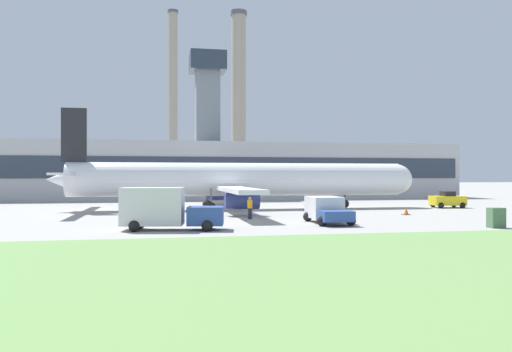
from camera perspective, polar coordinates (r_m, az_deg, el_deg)
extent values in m
plane|color=#999691|center=(45.75, -3.03, -4.25)|extent=(400.00, 400.00, 0.00)
cube|color=#668E4C|center=(11.24, 24.96, -17.35)|extent=(240.00, 37.00, 0.06)
cube|color=#B2B2B7|center=(77.84, -6.32, 0.56)|extent=(78.51, 15.89, 8.31)
cube|color=#2D3847|center=(69.88, -5.79, 0.97)|extent=(76.94, 0.16, 2.99)
cube|color=slate|center=(78.19, -5.58, 4.70)|extent=(3.66, 3.66, 19.59)
cube|color=#283342|center=(79.91, -5.58, 12.77)|extent=(5.49, 5.49, 2.93)
cylinder|color=gray|center=(111.96, -9.47, 8.31)|extent=(2.01, 2.01, 39.17)
cylinder|color=#4C4C51|center=(116.51, -9.47, 18.03)|extent=(2.31, 2.31, 0.60)
cylinder|color=gray|center=(108.17, -1.99, 8.27)|extent=(3.05, 3.05, 37.91)
cylinder|color=#4C4C51|center=(112.62, -1.99, 18.09)|extent=(3.51, 3.51, 0.92)
cylinder|color=white|center=(50.71, -1.60, -0.38)|extent=(33.98, 3.34, 3.34)
sphere|color=white|center=(56.04, 15.81, -0.35)|extent=(3.17, 3.17, 3.17)
cone|color=white|center=(50.80, -20.87, -0.38)|extent=(3.67, 3.17, 3.17)
cube|color=#232328|center=(50.83, -20.09, 4.42)|extent=(2.34, 0.24, 5.18)
cube|color=white|center=(46.29, -21.09, 0.20)|extent=(1.00, 8.94, 0.20)
cube|color=white|center=(55.11, -19.45, 0.17)|extent=(1.00, 8.94, 0.20)
cube|color=white|center=(42.44, -2.08, -1.58)|extent=(2.23, 14.90, 0.36)
cube|color=white|center=(58.53, -4.53, -1.15)|extent=(2.23, 14.90, 0.36)
cylinder|color=navy|center=(42.27, -1.63, -2.81)|extent=(2.90, 1.50, 1.50)
cylinder|color=navy|center=(58.85, -4.27, -2.02)|extent=(2.90, 1.50, 1.50)
cylinder|color=#59595B|center=(53.66, 10.12, -2.20)|extent=(0.20, 0.20, 1.77)
sphere|color=black|center=(53.70, 10.12, -3.14)|extent=(0.90, 0.90, 0.90)
cylinder|color=#59595B|center=(48.06, -5.16, -2.45)|extent=(0.20, 0.20, 1.77)
sphere|color=black|center=(48.10, -5.16, -3.50)|extent=(0.90, 0.90, 0.90)
cylinder|color=#59595B|center=(52.57, -5.66, -2.24)|extent=(0.20, 0.20, 1.77)
sphere|color=black|center=(52.61, -5.66, -3.21)|extent=(0.90, 0.90, 0.90)
cube|color=yellow|center=(57.05, 21.04, -2.63)|extent=(3.55, 2.30, 0.97)
cube|color=black|center=(57.03, 21.04, -1.90)|extent=(1.31, 1.49, 0.50)
sphere|color=black|center=(56.78, 22.53, -3.11)|extent=(0.63, 0.63, 0.63)
sphere|color=black|center=(58.44, 21.67, -3.02)|extent=(0.63, 0.63, 0.63)
sphere|color=black|center=(55.72, 20.38, -3.17)|extent=(0.63, 0.63, 0.63)
sphere|color=black|center=(57.42, 19.57, -3.07)|extent=(0.63, 0.63, 0.63)
cube|color=#2D4C93|center=(34.35, 9.12, -4.53)|extent=(2.21, 1.94, 0.71)
cube|color=silver|center=(36.99, 7.77, -3.55)|extent=(2.26, 3.28, 1.56)
sphere|color=black|center=(33.95, 7.55, -5.13)|extent=(0.70, 0.70, 0.70)
sphere|color=black|center=(34.58, 10.80, -5.04)|extent=(0.70, 0.70, 0.70)
sphere|color=black|center=(37.54, 5.93, -4.64)|extent=(0.70, 0.70, 0.70)
sphere|color=black|center=(38.11, 8.90, -4.57)|extent=(0.70, 0.70, 0.70)
cube|color=#2D4C93|center=(31.51, -5.78, -4.54)|extent=(2.49, 2.26, 1.15)
cube|color=silver|center=(31.88, -11.74, -3.41)|extent=(4.05, 2.52, 2.35)
sphere|color=black|center=(30.64, -5.61, -5.68)|extent=(0.70, 0.70, 0.70)
sphere|color=black|center=(32.46, -5.38, -5.37)|extent=(0.70, 0.70, 0.70)
sphere|color=black|center=(31.26, -13.75, -5.57)|extent=(0.70, 0.70, 0.70)
sphere|color=black|center=(33.04, -13.08, -5.27)|extent=(0.70, 0.70, 0.70)
cylinder|color=#23283D|center=(39.26, -0.70, -4.33)|extent=(0.34, 0.34, 0.85)
cylinder|color=#F2A514|center=(39.21, -0.70, -3.22)|extent=(0.42, 0.42, 0.67)
sphere|color=tan|center=(39.18, -0.70, -2.56)|extent=(0.23, 0.23, 0.23)
cube|color=black|center=(45.60, 16.78, -4.24)|extent=(0.66, 0.66, 0.03)
cone|color=orange|center=(45.58, 16.78, -3.89)|extent=(0.47, 0.47, 0.60)
cube|color=#4C724C|center=(36.21, 25.75, -4.32)|extent=(0.98, 0.69, 1.31)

